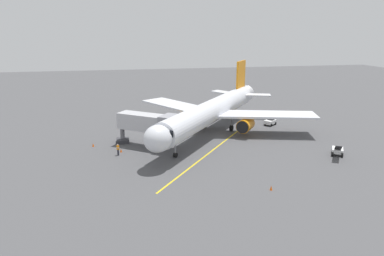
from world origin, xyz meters
The scene contains 10 objects.
ground_plane centered at (0.00, 0.00, 0.00)m, with size 220.00×220.00×0.00m, color #4C4C4F.
apron_lead_in_line centered at (0.98, 5.18, 0.01)m, with size 0.24×40.00×0.01m, color yellow.
airplane centered at (0.81, -1.04, 4.00)m, with size 31.62×34.52×11.50m.
jet_bridge centered at (11.91, 4.69, 3.76)m, with size 10.25×8.61×5.40m.
ground_crew_marshaller centered at (17.16, 7.38, 0.89)m, with size 0.44×0.47×1.71m.
belt_loader_near_nose centered at (-14.16, 13.67, 0.71)m, with size 3.49×4.49×2.32m.
tug_portside centered at (-11.48, -4.16, 0.70)m, with size 2.74×2.59×1.50m.
safety_cone_nose_left centered at (16.74, 6.06, 0.28)m, with size 0.32×0.32×0.55m, color #F2590F.
safety_cone_nose_right centered at (20.98, 2.47, 0.28)m, with size 0.32×0.32×0.55m, color #F2590F.
safety_cone_wing_port centered at (0.18, 22.82, 0.28)m, with size 0.32×0.32×0.55m, color #F2590F.
Camera 1 is at (16.52, 57.51, 17.62)m, focal length 33.37 mm.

